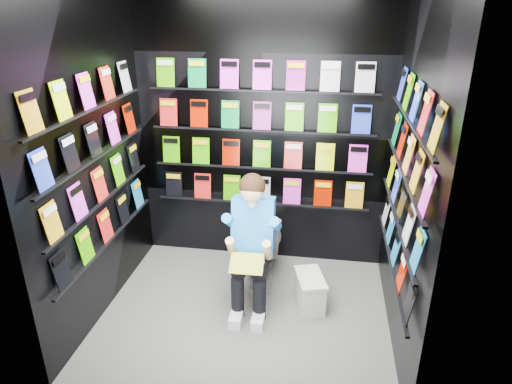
# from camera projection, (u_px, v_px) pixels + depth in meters

# --- Properties ---
(floor) EXTENTS (2.40, 2.40, 0.00)m
(floor) POSITION_uv_depth(u_px,v_px,m) (245.00, 313.00, 3.91)
(floor) COLOR #5F5F5C
(floor) RESTS_ON ground
(wall_back) EXTENTS (2.40, 0.04, 2.60)m
(wall_back) POSITION_uv_depth(u_px,v_px,m) (262.00, 135.00, 4.31)
(wall_back) COLOR black
(wall_back) RESTS_ON floor
(wall_front) EXTENTS (2.40, 0.04, 2.60)m
(wall_front) POSITION_uv_depth(u_px,v_px,m) (210.00, 234.00, 2.49)
(wall_front) COLOR black
(wall_front) RESTS_ON floor
(wall_left) EXTENTS (0.04, 2.00, 2.60)m
(wall_left) POSITION_uv_depth(u_px,v_px,m) (93.00, 163.00, 3.57)
(wall_left) COLOR black
(wall_left) RESTS_ON floor
(wall_right) EXTENTS (0.04, 2.00, 2.60)m
(wall_right) POSITION_uv_depth(u_px,v_px,m) (410.00, 180.00, 3.23)
(wall_right) COLOR black
(wall_right) RESTS_ON floor
(comics_back) EXTENTS (2.10, 0.06, 1.37)m
(comics_back) POSITION_uv_depth(u_px,v_px,m) (262.00, 135.00, 4.28)
(comics_back) COLOR red
(comics_back) RESTS_ON wall_back
(comics_left) EXTENTS (0.06, 1.70, 1.37)m
(comics_left) POSITION_uv_depth(u_px,v_px,m) (96.00, 162.00, 3.57)
(comics_left) COLOR red
(comics_left) RESTS_ON wall_left
(comics_right) EXTENTS (0.06, 1.70, 1.37)m
(comics_right) POSITION_uv_depth(u_px,v_px,m) (405.00, 179.00, 3.23)
(comics_right) COLOR red
(comics_right) RESTS_ON wall_right
(toilet) EXTENTS (0.44, 0.76, 0.73)m
(toilet) POSITION_uv_depth(u_px,v_px,m) (260.00, 242.00, 4.30)
(toilet) COLOR white
(toilet) RESTS_ON floor
(longbox) EXTENTS (0.29, 0.40, 0.27)m
(longbox) POSITION_uv_depth(u_px,v_px,m) (310.00, 292.00, 3.95)
(longbox) COLOR silver
(longbox) RESTS_ON floor
(longbox_lid) EXTENTS (0.31, 0.43, 0.03)m
(longbox_lid) POSITION_uv_depth(u_px,v_px,m) (310.00, 278.00, 3.90)
(longbox_lid) COLOR silver
(longbox_lid) RESTS_ON longbox
(reader) EXTENTS (0.49, 0.71, 1.28)m
(reader) POSITION_uv_depth(u_px,v_px,m) (254.00, 225.00, 3.81)
(reader) COLOR #0975E7
(reader) RESTS_ON toilet
(held_comic) EXTENTS (0.27, 0.16, 0.11)m
(held_comic) POSITION_uv_depth(u_px,v_px,m) (247.00, 264.00, 3.56)
(held_comic) COLOR #249E16
(held_comic) RESTS_ON reader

